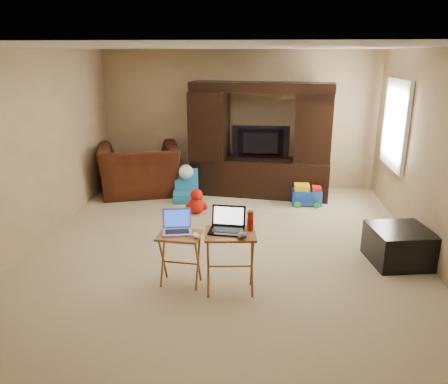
# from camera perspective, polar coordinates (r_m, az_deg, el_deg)

# --- Properties ---
(floor) EXTENTS (5.50, 5.50, 0.00)m
(floor) POSITION_cam_1_polar(r_m,az_deg,el_deg) (5.84, 0.18, -6.90)
(floor) COLOR beige
(floor) RESTS_ON ground
(ceiling) EXTENTS (5.50, 5.50, 0.00)m
(ceiling) POSITION_cam_1_polar(r_m,az_deg,el_deg) (5.32, 0.21, 18.43)
(ceiling) COLOR silver
(ceiling) RESTS_ON ground
(wall_back) EXTENTS (5.00, 0.00, 5.00)m
(wall_back) POSITION_cam_1_polar(r_m,az_deg,el_deg) (8.14, 1.94, 9.33)
(wall_back) COLOR tan
(wall_back) RESTS_ON ground
(wall_front) EXTENTS (5.00, 0.00, 5.00)m
(wall_front) POSITION_cam_1_polar(r_m,az_deg,el_deg) (2.84, -4.77, -6.90)
(wall_front) COLOR tan
(wall_front) RESTS_ON ground
(wall_left) EXTENTS (0.00, 5.50, 5.50)m
(wall_left) POSITION_cam_1_polar(r_m,az_deg,el_deg) (6.18, -23.65, 5.19)
(wall_left) COLOR tan
(wall_left) RESTS_ON ground
(wall_right) EXTENTS (0.00, 5.50, 5.50)m
(wall_right) POSITION_cam_1_polar(r_m,az_deg,el_deg) (5.79, 25.73, 4.15)
(wall_right) COLOR tan
(wall_right) RESTS_ON ground
(window_pane) EXTENTS (0.00, 1.20, 1.20)m
(window_pane) POSITION_cam_1_polar(r_m,az_deg,el_deg) (7.21, 21.64, 8.22)
(window_pane) COLOR white
(window_pane) RESTS_ON ground
(window_frame) EXTENTS (0.06, 1.14, 1.34)m
(window_frame) POSITION_cam_1_polar(r_m,az_deg,el_deg) (7.20, 21.49, 8.24)
(window_frame) COLOR white
(window_frame) RESTS_ON ground
(entertainment_center) EXTENTS (2.47, 0.90, 1.97)m
(entertainment_center) POSITION_cam_1_polar(r_m,az_deg,el_deg) (7.67, 4.81, 6.75)
(entertainment_center) COLOR black
(entertainment_center) RESTS_ON floor
(television) EXTENTS (1.00, 0.14, 0.58)m
(television) POSITION_cam_1_polar(r_m,az_deg,el_deg) (7.63, 4.79, 6.39)
(television) COLOR black
(television) RESTS_ON entertainment_center
(recliner) EXTENTS (1.66, 1.55, 0.89)m
(recliner) POSITION_cam_1_polar(r_m,az_deg,el_deg) (7.97, -10.97, 2.90)
(recliner) COLOR #431B0E
(recliner) RESTS_ON floor
(child_rocker) EXTENTS (0.47, 0.52, 0.54)m
(child_rocker) POSITION_cam_1_polar(r_m,az_deg,el_deg) (7.48, -5.13, 0.82)
(child_rocker) COLOR #1C6A9C
(child_rocker) RESTS_ON floor
(plush_toy) EXTENTS (0.37, 0.30, 0.41)m
(plush_toy) POSITION_cam_1_polar(r_m,az_deg,el_deg) (6.90, -3.58, -1.20)
(plush_toy) COLOR red
(plush_toy) RESTS_ON floor
(push_toy) EXTENTS (0.50, 0.36, 0.37)m
(push_toy) POSITION_cam_1_polar(r_m,az_deg,el_deg) (7.40, 10.75, -0.32)
(push_toy) COLOR #1740BA
(push_toy) RESTS_ON floor
(ottoman) EXTENTS (0.78, 0.78, 0.43)m
(ottoman) POSITION_cam_1_polar(r_m,az_deg,el_deg) (5.71, 21.89, -6.50)
(ottoman) COLOR black
(ottoman) RESTS_ON floor
(tray_table_left) EXTENTS (0.48, 0.40, 0.59)m
(tray_table_left) POSITION_cam_1_polar(r_m,az_deg,el_deg) (4.81, -5.73, -8.75)
(tray_table_left) COLOR #A56928
(tray_table_left) RESTS_ON floor
(tray_table_right) EXTENTS (0.56, 0.47, 0.68)m
(tray_table_right) POSITION_cam_1_polar(r_m,az_deg,el_deg) (4.63, 0.80, -9.18)
(tray_table_right) COLOR #A65D28
(tray_table_right) RESTS_ON floor
(laptop_left) EXTENTS (0.35, 0.31, 0.24)m
(laptop_left) POSITION_cam_1_polar(r_m,az_deg,el_deg) (4.68, -6.18, -4.01)
(laptop_left) COLOR #AFAEB3
(laptop_left) RESTS_ON tray_table_left
(laptop_right) EXTENTS (0.37, 0.32, 0.24)m
(laptop_right) POSITION_cam_1_polar(r_m,az_deg,el_deg) (4.46, 0.33, -3.79)
(laptop_right) COLOR black
(laptop_right) RESTS_ON tray_table_right
(mouse_left) EXTENTS (0.11, 0.14, 0.05)m
(mouse_left) POSITION_cam_1_polar(r_m,az_deg,el_deg) (4.59, -3.68, -5.69)
(mouse_left) COLOR silver
(mouse_left) RESTS_ON tray_table_left
(mouse_right) EXTENTS (0.13, 0.16, 0.06)m
(mouse_right) POSITION_cam_1_polar(r_m,az_deg,el_deg) (4.36, 2.40, -5.66)
(mouse_right) COLOR #3A3A3F
(mouse_right) RESTS_ON tray_table_right
(water_bottle) EXTENTS (0.07, 0.07, 0.21)m
(water_bottle) POSITION_cam_1_polar(r_m,az_deg,el_deg) (4.51, 3.44, -3.80)
(water_bottle) COLOR #B5200B
(water_bottle) RESTS_ON tray_table_right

